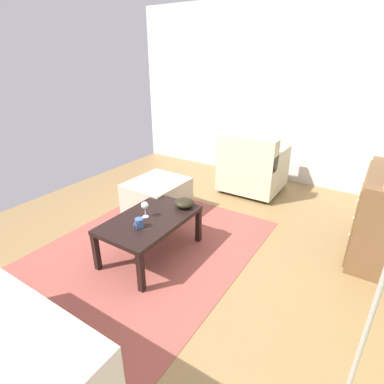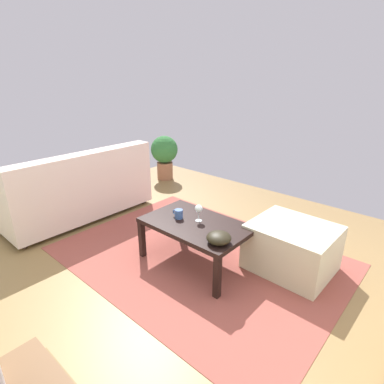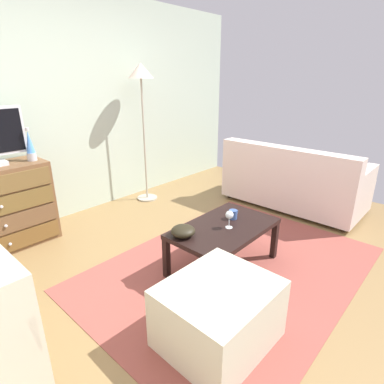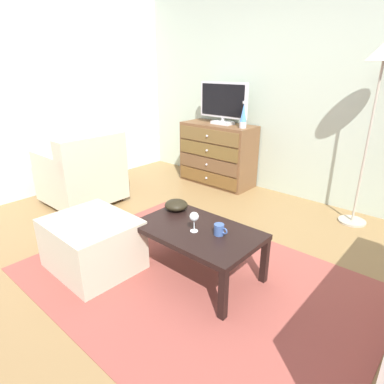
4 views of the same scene
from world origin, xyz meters
The scene contains 9 objects.
ground_plane centered at (0.00, 0.00, -0.03)m, with size 5.65×4.61×0.05m, color olive.
area_rug centered at (0.20, -0.20, 0.00)m, with size 2.60×1.90×0.01m, color brown.
coffee_table centered at (0.16, -0.12, 0.36)m, with size 0.96×0.59×0.41m.
wine_glass centered at (0.17, -0.17, 0.53)m, with size 0.07×0.07×0.16m.
mug centered at (0.35, -0.08, 0.45)m, with size 0.11×0.08×0.08m.
bowl_decorative centered at (-0.20, 0.03, 0.45)m, with size 0.20×0.20×0.09m, color black.
couch_large centered at (1.92, 0.07, 0.34)m, with size 0.85×1.74×0.84m.
ottoman centered at (-0.55, -0.61, 0.21)m, with size 0.70×0.60×0.43m, color #BBB59C.
potted_plant centered at (2.17, -1.65, 0.43)m, with size 0.44×0.44×0.72m.
Camera 2 is at (-1.47, 1.78, 1.67)m, focal length 29.02 mm.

